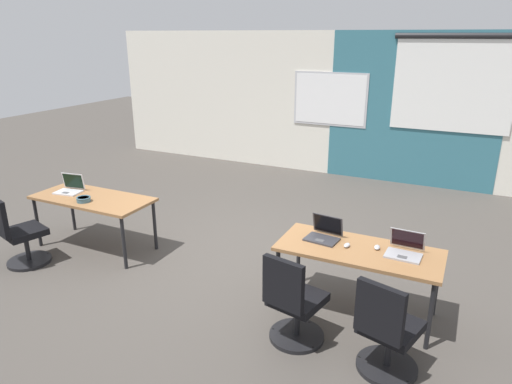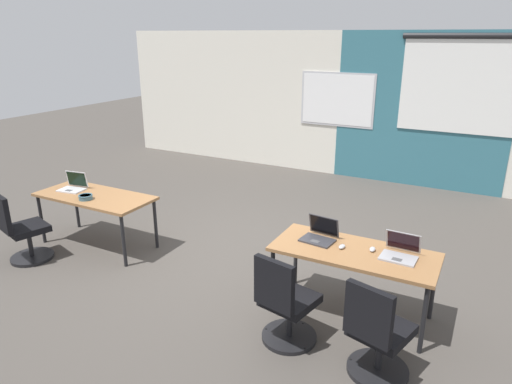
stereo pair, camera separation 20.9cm
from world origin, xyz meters
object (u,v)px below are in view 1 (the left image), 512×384
at_px(mouse_near_right_inner, 347,245).
at_px(chair_near_left_end, 19,237).
at_px(laptop_near_right_inner, 324,234).
at_px(chair_near_right_inner, 293,306).
at_px(desk_near_left, 93,201).
at_px(laptop_near_left_end, 70,188).
at_px(mouse_near_right_end, 377,247).
at_px(desk_near_right, 359,254).
at_px(snack_bowl, 84,199).
at_px(chair_near_right_end, 386,335).
at_px(laptop_near_right_end, 405,250).

bearing_deg(mouse_near_right_inner, chair_near_left_end, -168.77).
bearing_deg(laptop_near_right_inner, mouse_near_right_inner, -11.37).
bearing_deg(chair_near_right_inner, desk_near_left, -1.60).
xyz_separation_m(desk_near_left, laptop_near_left_end, (-0.42, 0.03, 0.11)).
bearing_deg(chair_near_right_inner, mouse_near_right_end, -113.02).
bearing_deg(mouse_near_right_end, desk_near_right, -154.83).
bearing_deg(snack_bowl, desk_near_right, 2.87).
distance_m(mouse_near_right_inner, chair_near_left_end, 3.96).
distance_m(chair_near_right_inner, chair_near_left_end, 3.59).
distance_m(laptop_near_right_inner, chair_near_right_end, 1.27).
xyz_separation_m(mouse_near_right_end, snack_bowl, (-3.63, -0.25, 0.02)).
relative_size(laptop_near_left_end, chair_near_left_end, 0.40).
xyz_separation_m(desk_near_left, mouse_near_right_end, (3.66, 0.07, 0.08)).
bearing_deg(laptop_near_right_end, mouse_near_right_end, -178.84).
height_order(desk_near_left, laptop_near_right_inner, laptop_near_right_inner).
height_order(laptop_near_left_end, chair_near_left_end, laptop_near_left_end).
xyz_separation_m(chair_near_right_inner, mouse_near_right_end, (0.56, 0.81, 0.36)).
bearing_deg(laptop_near_right_end, laptop_near_left_end, -177.13).
height_order(chair_near_right_inner, mouse_near_right_end, chair_near_right_inner).
bearing_deg(chair_near_left_end, laptop_near_right_inner, -149.96).
bearing_deg(chair_near_right_end, laptop_near_right_inner, -30.28).
bearing_deg(mouse_near_right_inner, snack_bowl, -177.15).
bearing_deg(desk_near_left, mouse_near_right_inner, -0.12).
height_order(desk_near_left, desk_near_right, same).
distance_m(laptop_near_right_end, chair_near_left_end, 4.50).
distance_m(laptop_near_right_end, snack_bowl, 3.90).
height_order(desk_near_right, laptop_near_left_end, laptop_near_left_end).
xyz_separation_m(laptop_near_right_end, laptop_near_left_end, (-4.34, -0.04, 0.00)).
height_order(chair_near_right_inner, chair_near_right_end, same).
bearing_deg(laptop_near_right_end, laptop_near_right_inner, -178.35).
distance_m(desk_near_right, mouse_near_right_inner, 0.15).
bearing_deg(snack_bowl, desk_near_left, 99.49).
height_order(mouse_near_right_end, snack_bowl, snack_bowl).
bearing_deg(chair_near_right_end, chair_near_right_inner, 11.86).
height_order(desk_near_right, laptop_near_right_end, laptop_near_right_end).
bearing_deg(mouse_near_right_inner, desk_near_right, 3.37).
xyz_separation_m(desk_near_left, laptop_near_right_end, (3.92, 0.07, 0.11)).
relative_size(chair_near_right_inner, laptop_near_right_end, 2.69).
bearing_deg(laptop_near_right_inner, snack_bowl, -168.73).
bearing_deg(desk_near_right, desk_near_left, 180.00).
xyz_separation_m(desk_near_left, laptop_near_right_inner, (3.11, 0.08, 0.11)).
xyz_separation_m(desk_near_right, chair_near_left_end, (-3.99, -0.77, -0.28)).
bearing_deg(snack_bowl, mouse_near_right_inner, 2.85).
bearing_deg(laptop_near_left_end, chair_near_right_end, -19.12).
relative_size(laptop_near_right_inner, chair_near_left_end, 0.39).
relative_size(mouse_near_right_inner, chair_near_right_inner, 0.11).
height_order(desk_near_left, mouse_near_right_end, mouse_near_right_end).
height_order(mouse_near_right_inner, chair_near_right_end, chair_near_right_end).
distance_m(mouse_near_right_end, chair_near_left_end, 4.25).
distance_m(mouse_near_right_inner, snack_bowl, 3.35).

